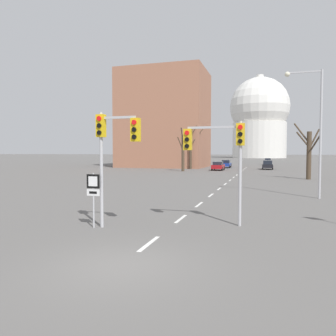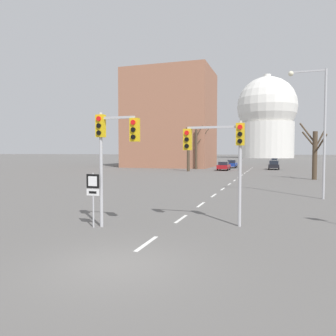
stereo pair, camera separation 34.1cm
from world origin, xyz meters
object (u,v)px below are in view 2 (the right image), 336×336
traffic_signal_near_left (112,140)px  sedan_mid_centre (274,162)px  sedan_near_left (232,164)px  route_sign_post (93,191)px  street_lamp_right (318,120)px  sedan_near_right (224,166)px  sedan_far_left (274,165)px  traffic_signal_near_right (221,146)px

traffic_signal_near_left → sedan_mid_centre: (6.57, 73.62, -2.90)m
sedan_near_left → sedan_mid_centre: size_ratio=1.18×
sedan_mid_centre → route_sign_post: bearing=-95.7°
route_sign_post → street_lamp_right: 16.51m
traffic_signal_near_left → sedan_near_left: 54.93m
sedan_mid_centre → sedan_near_left: bearing=-113.6°
sedan_near_right → sedan_far_left: size_ratio=0.98×
traffic_signal_near_right → route_sign_post: 5.87m
traffic_signal_near_left → sedan_near_left: (-1.64, 54.83, -2.91)m
traffic_signal_near_right → sedan_near_left: 53.27m
street_lamp_right → traffic_signal_near_left: bearing=-127.5°
route_sign_post → sedan_near_right: route_sign_post is taller
traffic_signal_near_right → sedan_near_right: traffic_signal_near_right is taller
route_sign_post → sedan_mid_centre: route_sign_post is taller
traffic_signal_near_right → sedan_near_left: bearing=96.4°
traffic_signal_near_left → street_lamp_right: bearing=52.5°
sedan_far_left → sedan_near_left: bearing=155.2°
route_sign_post → sedan_mid_centre: 74.21m
traffic_signal_near_right → sedan_near_right: size_ratio=1.03×
sedan_far_left → traffic_signal_near_left: bearing=-97.2°
traffic_signal_near_right → street_lamp_right: (5.07, 10.24, 1.96)m
traffic_signal_near_left → sedan_mid_centre: traffic_signal_near_left is taller
traffic_signal_near_left → traffic_signal_near_right: bearing=24.5°
street_lamp_right → sedan_far_left: bearing=94.2°
sedan_mid_centre → sedan_far_left: sedan_far_left is taller
route_sign_post → street_lamp_right: street_lamp_right is taller
traffic_signal_near_left → sedan_far_left: (6.48, 51.09, -2.89)m
route_sign_post → sedan_far_left: 51.83m
traffic_signal_near_left → sedan_near_left: size_ratio=1.09×
sedan_mid_centre → sedan_far_left: size_ratio=0.85×
sedan_far_left → street_lamp_right: bearing=-85.8°
traffic_signal_near_left → sedan_mid_centre: bearing=84.9°
street_lamp_right → sedan_near_left: street_lamp_right is taller
traffic_signal_near_left → traffic_signal_near_right: traffic_signal_near_left is taller
sedan_near_right → sedan_mid_centre: (8.49, 28.31, 0.05)m
traffic_signal_near_right → sedan_far_left: bearing=87.4°
traffic_signal_near_right → street_lamp_right: 11.59m
traffic_signal_near_right → sedan_near_left: traffic_signal_near_right is taller
street_lamp_right → sedan_mid_centre: (-2.78, 61.43, -4.60)m
traffic_signal_near_left → sedan_mid_centre: size_ratio=1.28×
route_sign_post → traffic_signal_near_left: bearing=14.6°
street_lamp_right → traffic_signal_near_right: bearing=-116.4°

